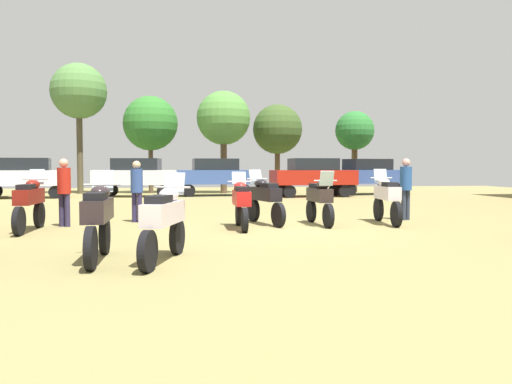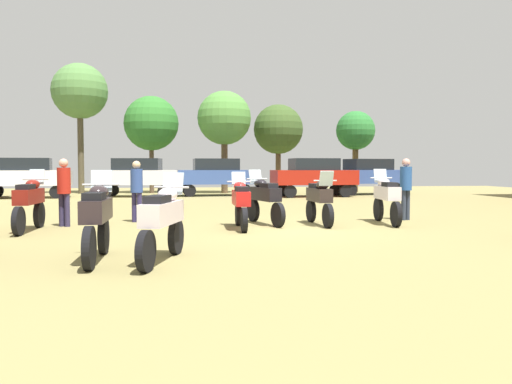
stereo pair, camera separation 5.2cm
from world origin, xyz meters
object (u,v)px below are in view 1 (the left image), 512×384
(car_6, at_px, (25,175))
(person_3, at_px, (406,184))
(motorcycle_8, at_px, (164,218))
(motorcycle_13, at_px, (387,197))
(motorcycle_1, at_px, (320,198))
(car_4, at_px, (313,174))
(car_1, at_px, (367,174))
(tree_3, at_px, (150,124))
(motorcycle_5, at_px, (265,198))
(motorcycle_6, at_px, (30,201))
(motorcycle_11, at_px, (98,217))
(person_2, at_px, (64,187))
(tree_5, at_px, (355,132))
(tree_1, at_px, (224,119))
(tree_6, at_px, (277,130))
(tree_7, at_px, (79,92))
(person_1, at_px, (137,186))
(motorcycle_12, at_px, (241,201))
(car_2, at_px, (137,174))
(car_5, at_px, (215,174))

(car_6, bearing_deg, person_3, -140.30)
(motorcycle_8, xyz_separation_m, motorcycle_13, (5.88, 4.92, 0.02))
(motorcycle_1, bearing_deg, car_4, -106.66)
(car_1, xyz_separation_m, tree_3, (-12.16, 3.38, 2.94))
(motorcycle_1, xyz_separation_m, car_1, (6.68, 14.28, 0.45))
(motorcycle_1, distance_m, motorcycle_5, 1.49)
(motorcycle_6, xyz_separation_m, motorcycle_11, (2.28, -4.30, -0.00))
(person_2, distance_m, tree_5, 21.48)
(motorcycle_8, distance_m, tree_1, 22.29)
(tree_6, height_order, tree_7, tree_7)
(motorcycle_1, relative_size, motorcycle_13, 0.93)
(person_2, distance_m, tree_1, 17.58)
(motorcycle_6, relative_size, person_1, 1.31)
(person_2, height_order, tree_1, tree_1)
(motorcycle_5, bearing_deg, person_3, -9.52)
(motorcycle_12, relative_size, tree_7, 0.28)
(car_6, bearing_deg, car_2, -94.20)
(motorcycle_6, relative_size, car_2, 0.51)
(motorcycle_6, distance_m, car_5, 15.62)
(tree_7, bearing_deg, motorcycle_13, -56.96)
(person_1, bearing_deg, person_2, -128.76)
(motorcycle_11, bearing_deg, motorcycle_8, -12.54)
(motorcycle_5, relative_size, motorcycle_11, 1.01)
(car_4, bearing_deg, person_1, 141.19)
(motorcycle_6, bearing_deg, person_3, 7.70)
(person_1, xyz_separation_m, tree_6, (7.19, 16.77, 2.86))
(motorcycle_11, height_order, tree_7, tree_7)
(person_1, bearing_deg, car_1, 75.12)
(motorcycle_11, relative_size, motorcycle_13, 0.95)
(person_2, relative_size, tree_5, 0.36)
(motorcycle_5, xyz_separation_m, person_2, (-5.29, 0.18, 0.31))
(motorcycle_11, bearing_deg, car_2, 92.55)
(motorcycle_5, bearing_deg, motorcycle_12, -145.35)
(tree_1, bearing_deg, person_3, -75.83)
(tree_7, bearing_deg, car_4, -21.73)
(tree_6, bearing_deg, motorcycle_13, -91.06)
(motorcycle_11, xyz_separation_m, car_4, (8.16, 17.26, 0.43))
(car_1, relative_size, person_3, 2.51)
(motorcycle_11, xyz_separation_m, person_1, (0.12, 6.02, 0.27))
(motorcycle_11, bearing_deg, tree_1, 79.55)
(motorcycle_12, distance_m, motorcycle_13, 4.14)
(motorcycle_6, xyz_separation_m, motorcycle_12, (5.14, -0.17, -0.04))
(car_4, xyz_separation_m, tree_5, (3.75, 4.39, 2.55))
(motorcycle_5, relative_size, tree_3, 0.38)
(motorcycle_1, height_order, motorcycle_5, motorcycle_5)
(person_2, bearing_deg, motorcycle_1, 18.66)
(car_5, bearing_deg, motorcycle_1, -175.88)
(person_1, height_order, person_2, person_2)
(person_3, height_order, tree_3, tree_3)
(motorcycle_12, height_order, car_4, car_4)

